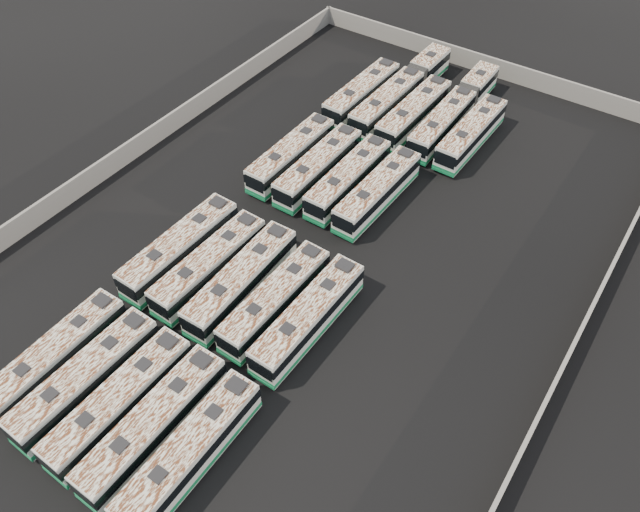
{
  "coord_description": "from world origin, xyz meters",
  "views": [
    {
      "loc": [
        21.99,
        -30.38,
        39.28
      ],
      "look_at": [
        1.88,
        -1.06,
        1.6
      ],
      "focal_mm": 35.0,
      "sensor_mm": 36.0,
      "label": 1
    }
  ],
  "objects_px": {
    "bus_midfront_far_left": "(180,248)",
    "bus_midback_right": "(377,192)",
    "bus_midfront_center": "(242,281)",
    "bus_midback_center": "(348,179)",
    "bus_back_right": "(454,110)",
    "bus_back_far_right": "(471,134)",
    "bus_midfront_far_right": "(309,318)",
    "bus_back_center": "(413,113)",
    "bus_front_center": "(120,402)",
    "bus_front_left": "(86,379)",
    "bus_back_left": "(401,90)",
    "bus_front_far_right": "(190,452)",
    "bus_midback_left": "(318,167)",
    "bus_midfront_left": "(210,265)",
    "bus_front_far_left": "(57,356)",
    "bus_midback_far_left": "(291,155)",
    "bus_midfront_right": "(275,300)",
    "bus_back_far_left": "(362,94)",
    "bus_front_right": "(154,425)"
  },
  "relations": [
    {
      "from": "bus_front_far_right",
      "to": "bus_midfront_center",
      "type": "relative_size",
      "value": 0.98
    },
    {
      "from": "bus_midfront_far_right",
      "to": "bus_back_right",
      "type": "distance_m",
      "value": 31.78
    },
    {
      "from": "bus_front_center",
      "to": "bus_back_center",
      "type": "xyz_separation_m",
      "value": [
        -0.09,
        41.66,
        0.03
      ]
    },
    {
      "from": "bus_midfront_far_left",
      "to": "bus_midback_right",
      "type": "distance_m",
      "value": 18.54
    },
    {
      "from": "bus_front_left",
      "to": "bus_front_far_right",
      "type": "distance_m",
      "value": 9.72
    },
    {
      "from": "bus_front_left",
      "to": "bus_front_center",
      "type": "distance_m",
      "value": 3.31
    },
    {
      "from": "bus_front_left",
      "to": "bus_midfront_center",
      "type": "distance_m",
      "value": 13.57
    },
    {
      "from": "bus_back_far_left",
      "to": "bus_midfront_right",
      "type": "bearing_deg",
      "value": -69.93
    },
    {
      "from": "bus_front_left",
      "to": "bus_back_far_right",
      "type": "height_order",
      "value": "bus_front_left"
    },
    {
      "from": "bus_front_far_left",
      "to": "bus_midfront_center",
      "type": "height_order",
      "value": "bus_midfront_center"
    },
    {
      "from": "bus_front_center",
      "to": "bus_back_center",
      "type": "bearing_deg",
      "value": 90.72
    },
    {
      "from": "bus_midfront_far_right",
      "to": "bus_back_left",
      "type": "height_order",
      "value": "bus_back_left"
    },
    {
      "from": "bus_back_right",
      "to": "bus_midfront_left",
      "type": "bearing_deg",
      "value": -102.53
    },
    {
      "from": "bus_back_right",
      "to": "bus_midfront_far_left",
      "type": "bearing_deg",
      "value": -108.11
    },
    {
      "from": "bus_midfront_far_right",
      "to": "bus_back_center",
      "type": "relative_size",
      "value": 0.98
    },
    {
      "from": "bus_midfront_center",
      "to": "bus_midback_center",
      "type": "xyz_separation_m",
      "value": [
        0.13,
        15.63,
        -0.06
      ]
    },
    {
      "from": "bus_midfront_right",
      "to": "bus_midback_center",
      "type": "bearing_deg",
      "value": 102.67
    },
    {
      "from": "bus_midfront_far_right",
      "to": "bus_back_left",
      "type": "bearing_deg",
      "value": 107.76
    },
    {
      "from": "bus_midfront_left",
      "to": "bus_back_left",
      "type": "xyz_separation_m",
      "value": [
        0.01,
        31.92,
        0.02
      ]
    },
    {
      "from": "bus_front_far_left",
      "to": "bus_back_center",
      "type": "bearing_deg",
      "value": 80.39
    },
    {
      "from": "bus_midfront_far_left",
      "to": "bus_midfront_far_right",
      "type": "xyz_separation_m",
      "value": [
        13.07,
        0.13,
        -0.03
      ]
    },
    {
      "from": "bus_midfront_far_left",
      "to": "bus_midback_right",
      "type": "relative_size",
      "value": 1.04
    },
    {
      "from": "bus_front_center",
      "to": "bus_back_right",
      "type": "height_order",
      "value": "bus_front_center"
    },
    {
      "from": "bus_midfront_far_right",
      "to": "bus_midback_far_left",
      "type": "distance_m",
      "value": 20.19
    },
    {
      "from": "bus_front_center",
      "to": "bus_midfront_left",
      "type": "relative_size",
      "value": 1.01
    },
    {
      "from": "bus_back_far_left",
      "to": "bus_back_left",
      "type": "relative_size",
      "value": 0.65
    },
    {
      "from": "bus_front_left",
      "to": "bus_midfront_right",
      "type": "bearing_deg",
      "value": 64.78
    },
    {
      "from": "bus_midfront_left",
      "to": "bus_back_right",
      "type": "height_order",
      "value": "bus_midfront_left"
    },
    {
      "from": "bus_midback_far_left",
      "to": "bus_back_far_right",
      "type": "height_order",
      "value": "bus_back_far_right"
    },
    {
      "from": "bus_midfront_right",
      "to": "bus_midback_right",
      "type": "xyz_separation_m",
      "value": [
        -0.02,
        15.54,
        0.02
      ]
    },
    {
      "from": "bus_midfront_far_left",
      "to": "bus_midfront_center",
      "type": "relative_size",
      "value": 1.0
    },
    {
      "from": "bus_back_far_right",
      "to": "bus_midback_far_left",
      "type": "bearing_deg",
      "value": -133.72
    },
    {
      "from": "bus_back_left",
      "to": "bus_back_far_right",
      "type": "relative_size",
      "value": 1.57
    },
    {
      "from": "bus_back_right",
      "to": "bus_back_far_right",
      "type": "distance_m",
      "value": 4.4
    },
    {
      "from": "bus_front_center",
      "to": "bus_back_far_right",
      "type": "height_order",
      "value": "bus_front_center"
    },
    {
      "from": "bus_front_far_right",
      "to": "bus_midfront_right",
      "type": "relative_size",
      "value": 1.02
    },
    {
      "from": "bus_midfront_right",
      "to": "bus_midback_left",
      "type": "distance_m",
      "value": 16.73
    },
    {
      "from": "bus_back_right",
      "to": "bus_midfront_far_right",
      "type": "bearing_deg",
      "value": -85.06
    },
    {
      "from": "bus_midfront_center",
      "to": "bus_midback_center",
      "type": "bearing_deg",
      "value": 88.11
    },
    {
      "from": "bus_midback_right",
      "to": "bus_front_far_right",
      "type": "bearing_deg",
      "value": -82.3
    },
    {
      "from": "bus_front_far_right",
      "to": "bus_front_right",
      "type": "bearing_deg",
      "value": 178.58
    },
    {
      "from": "bus_front_left",
      "to": "bus_midback_far_left",
      "type": "relative_size",
      "value": 1.02
    },
    {
      "from": "bus_front_far_right",
      "to": "bus_midback_left",
      "type": "relative_size",
      "value": 1.0
    },
    {
      "from": "bus_midfront_far_right",
      "to": "bus_back_left",
      "type": "xyz_separation_m",
      "value": [
        -9.76,
        31.75,
        0.0
      ]
    },
    {
      "from": "bus_midback_far_left",
      "to": "bus_back_right",
      "type": "bearing_deg",
      "value": 59.11
    },
    {
      "from": "bus_back_right",
      "to": "bus_back_far_right",
      "type": "xyz_separation_m",
      "value": [
        3.28,
        -2.94,
        0.03
      ]
    },
    {
      "from": "bus_front_far_right",
      "to": "bus_back_center",
      "type": "relative_size",
      "value": 0.97
    },
    {
      "from": "bus_front_far_left",
      "to": "bus_midfront_far_right",
      "type": "xyz_separation_m",
      "value": [
        13.0,
        13.07,
        0.05
      ]
    },
    {
      "from": "bus_midfront_far_right",
      "to": "bus_midfront_center",
      "type": "bearing_deg",
      "value": -179.2
    },
    {
      "from": "bus_back_center",
      "to": "bus_back_far_left",
      "type": "bearing_deg",
      "value": 179.63
    }
  ]
}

